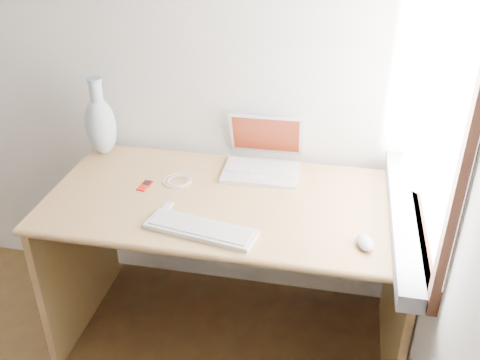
% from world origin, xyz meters
% --- Properties ---
extents(back_wall, '(3.50, 0.04, 2.60)m').
position_xyz_m(back_wall, '(0.00, 1.75, 1.30)').
color(back_wall, white).
rests_on(back_wall, floor).
extents(window, '(0.11, 0.99, 1.10)m').
position_xyz_m(window, '(1.72, 1.30, 1.28)').
color(window, white).
rests_on(window, right_wall).
extents(desk, '(1.42, 0.71, 0.75)m').
position_xyz_m(desk, '(1.03, 1.43, 0.53)').
color(desk, tan).
rests_on(desk, floor).
extents(laptop, '(0.32, 0.27, 0.22)m').
position_xyz_m(laptop, '(1.12, 1.61, 0.80)').
color(laptop, white).
rests_on(laptop, desk).
extents(external_keyboard, '(0.42, 0.19, 0.02)m').
position_xyz_m(external_keyboard, '(0.98, 1.11, 0.76)').
color(external_keyboard, white).
rests_on(external_keyboard, desk).
extents(mouse, '(0.08, 0.11, 0.03)m').
position_xyz_m(mouse, '(1.55, 1.13, 0.77)').
color(mouse, white).
rests_on(mouse, desk).
extents(ipod, '(0.05, 0.09, 0.01)m').
position_xyz_m(ipod, '(0.68, 1.37, 0.75)').
color(ipod, red).
rests_on(ipod, desk).
extents(cable_coil, '(0.15, 0.15, 0.01)m').
position_xyz_m(cable_coil, '(0.79, 1.43, 0.75)').
color(cable_coil, white).
rests_on(cable_coil, desk).
extents(remote, '(0.04, 0.08, 0.01)m').
position_xyz_m(remote, '(0.81, 1.23, 0.75)').
color(remote, white).
rests_on(remote, desk).
extents(vase, '(0.14, 0.14, 0.35)m').
position_xyz_m(vase, '(0.39, 1.62, 0.89)').
color(vase, silver).
rests_on(vase, desk).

